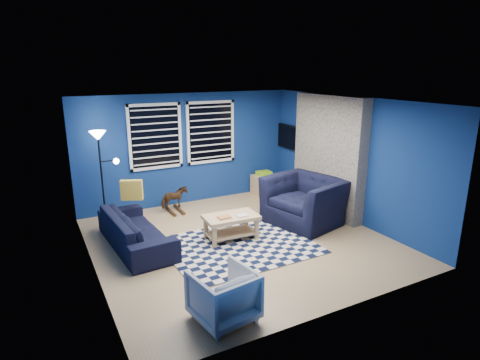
{
  "coord_description": "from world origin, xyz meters",
  "views": [
    {
      "loc": [
        -3.15,
        -5.91,
        3.05
      ],
      "look_at": [
        0.16,
        0.3,
        1.05
      ],
      "focal_mm": 30.0,
      "sensor_mm": 36.0,
      "label": 1
    }
  ],
  "objects_px": {
    "cabinet": "(264,183)",
    "floor_lamp": "(100,148)",
    "sofa": "(136,230)",
    "rocking_horse": "(174,198)",
    "armchair_bent": "(223,295)",
    "coffee_table": "(231,222)",
    "armchair_big": "(305,201)",
    "tv": "(290,137)"
  },
  "relations": [
    {
      "from": "sofa",
      "to": "cabinet",
      "type": "relative_size",
      "value": 3.53
    },
    {
      "from": "sofa",
      "to": "coffee_table",
      "type": "distance_m",
      "value": 1.68
    },
    {
      "from": "cabinet",
      "to": "armchair_big",
      "type": "bearing_deg",
      "value": -101.51
    },
    {
      "from": "cabinet",
      "to": "floor_lamp",
      "type": "distance_m",
      "value": 4.03
    },
    {
      "from": "armchair_bent",
      "to": "floor_lamp",
      "type": "height_order",
      "value": "floor_lamp"
    },
    {
      "from": "armchair_big",
      "to": "cabinet",
      "type": "height_order",
      "value": "armchair_big"
    },
    {
      "from": "cabinet",
      "to": "floor_lamp",
      "type": "xyz_separation_m",
      "value": [
        -3.82,
        -0.14,
        1.27
      ]
    },
    {
      "from": "armchair_big",
      "to": "cabinet",
      "type": "bearing_deg",
      "value": 157.37
    },
    {
      "from": "armchair_big",
      "to": "armchair_bent",
      "type": "xyz_separation_m",
      "value": [
        -2.85,
        -2.16,
        -0.13
      ]
    },
    {
      "from": "armchair_bent",
      "to": "coffee_table",
      "type": "xyz_separation_m",
      "value": [
        1.17,
        2.1,
        0.0
      ]
    },
    {
      "from": "sofa",
      "to": "coffee_table",
      "type": "relative_size",
      "value": 2.08
    },
    {
      "from": "armchair_big",
      "to": "rocking_horse",
      "type": "distance_m",
      "value": 2.79
    },
    {
      "from": "tv",
      "to": "armchair_big",
      "type": "bearing_deg",
      "value": -115.85
    },
    {
      "from": "armchair_big",
      "to": "rocking_horse",
      "type": "bearing_deg",
      "value": -145.3
    },
    {
      "from": "armchair_big",
      "to": "armchair_bent",
      "type": "distance_m",
      "value": 3.58
    },
    {
      "from": "tv",
      "to": "rocking_horse",
      "type": "xyz_separation_m",
      "value": [
        -2.99,
        0.01,
        -1.09
      ]
    },
    {
      "from": "sofa",
      "to": "rocking_horse",
      "type": "distance_m",
      "value": 1.78
    },
    {
      "from": "tv",
      "to": "coffee_table",
      "type": "distance_m",
      "value": 3.34
    },
    {
      "from": "armchair_bent",
      "to": "floor_lamp",
      "type": "relative_size",
      "value": 0.39
    },
    {
      "from": "coffee_table",
      "to": "cabinet",
      "type": "distance_m",
      "value": 2.89
    },
    {
      "from": "tv",
      "to": "armchair_bent",
      "type": "bearing_deg",
      "value": -133.21
    },
    {
      "from": "rocking_horse",
      "to": "floor_lamp",
      "type": "xyz_separation_m",
      "value": [
        -1.42,
        0.09,
        1.21
      ]
    },
    {
      "from": "sofa",
      "to": "floor_lamp",
      "type": "height_order",
      "value": "floor_lamp"
    },
    {
      "from": "floor_lamp",
      "to": "sofa",
      "type": "bearing_deg",
      "value": -80.17
    },
    {
      "from": "tv",
      "to": "armchair_bent",
      "type": "height_order",
      "value": "tv"
    },
    {
      "from": "sofa",
      "to": "armchair_big",
      "type": "height_order",
      "value": "armchair_big"
    },
    {
      "from": "sofa",
      "to": "rocking_horse",
      "type": "height_order",
      "value": "sofa"
    },
    {
      "from": "sofa",
      "to": "armchair_big",
      "type": "bearing_deg",
      "value": -102.25
    },
    {
      "from": "sofa",
      "to": "cabinet",
      "type": "distance_m",
      "value": 3.91
    },
    {
      "from": "armchair_big",
      "to": "coffee_table",
      "type": "xyz_separation_m",
      "value": [
        -1.68,
        -0.05,
        -0.13
      ]
    },
    {
      "from": "cabinet",
      "to": "floor_lamp",
      "type": "height_order",
      "value": "floor_lamp"
    },
    {
      "from": "tv",
      "to": "armchair_big",
      "type": "distance_m",
      "value": 2.22
    },
    {
      "from": "sofa",
      "to": "tv",
      "type": "bearing_deg",
      "value": -76.2
    },
    {
      "from": "armchair_big",
      "to": "sofa",
      "type": "bearing_deg",
      "value": -112.77
    },
    {
      "from": "sofa",
      "to": "armchair_bent",
      "type": "relative_size",
      "value": 2.84
    },
    {
      "from": "armchair_big",
      "to": "armchair_bent",
      "type": "bearing_deg",
      "value": -67.35
    },
    {
      "from": "tv",
      "to": "cabinet",
      "type": "distance_m",
      "value": 1.31
    },
    {
      "from": "sofa",
      "to": "armchair_big",
      "type": "relative_size",
      "value": 1.46
    },
    {
      "from": "rocking_horse",
      "to": "cabinet",
      "type": "relative_size",
      "value": 0.97
    },
    {
      "from": "cabinet",
      "to": "floor_lamp",
      "type": "bearing_deg",
      "value": 178.78
    },
    {
      "from": "floor_lamp",
      "to": "rocking_horse",
      "type": "bearing_deg",
      "value": -3.76
    },
    {
      "from": "rocking_horse",
      "to": "cabinet",
      "type": "bearing_deg",
      "value": -94.85
    }
  ]
}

